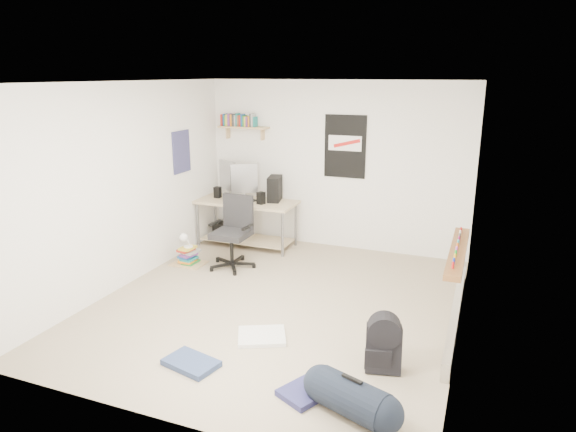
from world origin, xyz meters
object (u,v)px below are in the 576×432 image
(desk, at_px, (247,223))
(book_stack, at_px, (188,254))
(office_chair, at_px, (231,233))
(backpack, at_px, (383,348))
(duffel_bag, at_px, (351,399))

(desk, relative_size, book_stack, 3.47)
(office_chair, xyz_separation_m, backpack, (2.44, -1.75, -0.29))
(book_stack, bearing_deg, office_chair, 10.33)
(office_chair, relative_size, backpack, 2.37)
(desk, height_order, backpack, desk)
(office_chair, bearing_deg, desk, 105.08)
(desk, xyz_separation_m, duffel_bag, (2.56, -3.42, -0.22))
(office_chair, bearing_deg, book_stack, -167.70)
(desk, relative_size, office_chair, 1.53)
(office_chair, xyz_separation_m, duffel_bag, (2.34, -2.50, -0.35))
(backpack, height_order, duffel_bag, duffel_bag)
(backpack, bearing_deg, duffel_bag, -110.32)
(book_stack, bearing_deg, duffel_bag, -38.77)
(desk, xyz_separation_m, office_chair, (0.22, -0.92, 0.12))
(backpack, bearing_deg, desk, 122.02)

